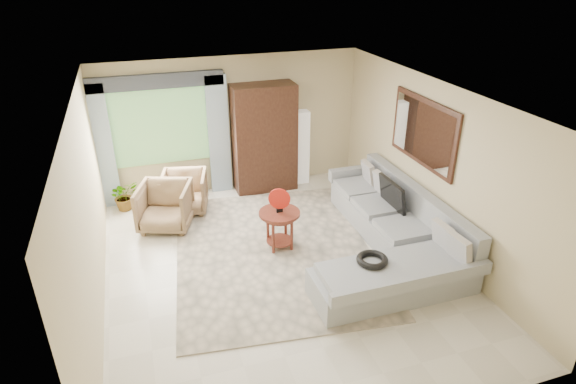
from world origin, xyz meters
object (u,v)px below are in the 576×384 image
object	(u,v)px
tv_screen	(392,194)
coffee_table	(280,229)
sectional_sofa	(392,237)
armchair_right	(184,192)
armoire	(264,138)
potted_plant	(124,195)
floor_lamp	(302,147)
armchair_left	(165,206)

from	to	relation	value
tv_screen	coffee_table	size ratio (longest dim) A/B	1.15
sectional_sofa	armchair_right	world-z (taller)	sectional_sofa
armchair_right	coffee_table	bearing A→B (deg)	-40.93
armchair_right	armoire	xyz separation A→B (m)	(1.65, 0.47, 0.68)
tv_screen	coffee_table	bearing A→B (deg)	176.14
potted_plant	sectional_sofa	bearing A→B (deg)	-35.71
floor_lamp	potted_plant	bearing A→B (deg)	-177.84
tv_screen	armoire	xyz separation A→B (m)	(-1.50, 2.34, 0.33)
armchair_left	armchair_right	size ratio (longest dim) A/B	1.07
tv_screen	floor_lamp	distance (m)	2.50
potted_plant	armoire	bearing A→B (deg)	1.53
coffee_table	armchair_left	xyz separation A→B (m)	(-1.65, 1.24, 0.05)
armchair_right	potted_plant	world-z (taller)	armchair_right
armchair_left	potted_plant	distance (m)	1.12
potted_plant	armchair_right	bearing A→B (deg)	-20.58
coffee_table	potted_plant	xyz separation A→B (m)	(-2.31, 2.14, -0.06)
tv_screen	floor_lamp	xyz separation A→B (m)	(-0.70, 2.40, 0.03)
coffee_table	armchair_right	xyz separation A→B (m)	(-1.26, 1.75, 0.03)
tv_screen	armchair_left	bearing A→B (deg)	158.86
potted_plant	armchair_left	bearing A→B (deg)	-53.73
tv_screen	armchair_right	distance (m)	3.68
coffee_table	armchair_left	world-z (taller)	armchair_left
tv_screen	armoire	bearing A→B (deg)	122.65
armchair_left	potted_plant	xyz separation A→B (m)	(-0.66, 0.90, -0.12)
coffee_table	floor_lamp	world-z (taller)	floor_lamp
armoire	potted_plant	bearing A→B (deg)	-178.47
armchair_left	floor_lamp	distance (m)	3.04
coffee_table	potted_plant	distance (m)	3.15
coffee_table	sectional_sofa	bearing A→B (deg)	-22.88
armchair_left	floor_lamp	world-z (taller)	floor_lamp
coffee_table	armoire	world-z (taller)	armoire
armoire	floor_lamp	bearing A→B (deg)	4.29
armchair_left	floor_lamp	bearing A→B (deg)	39.39
potted_plant	armoire	world-z (taller)	armoire
sectional_sofa	armoire	xyz separation A→B (m)	(-1.23, 2.90, 0.77)
tv_screen	armchair_right	bearing A→B (deg)	149.22
sectional_sofa	armchair_right	bearing A→B (deg)	139.84
armoire	floor_lamp	distance (m)	0.86
armchair_right	floor_lamp	size ratio (longest dim) A/B	0.54
tv_screen	coffee_table	world-z (taller)	tv_screen
sectional_sofa	armoire	size ratio (longest dim) A/B	1.65
tv_screen	sectional_sofa	bearing A→B (deg)	-115.61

